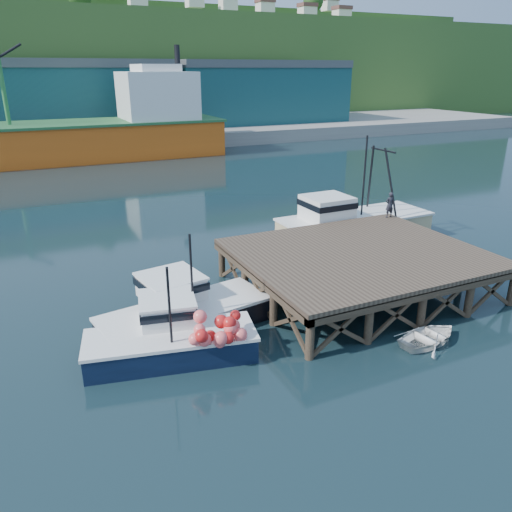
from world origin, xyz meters
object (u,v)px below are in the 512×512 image
boat_navy (170,336)px  boat_black (182,309)px  dockworker (390,205)px  trawler (352,221)px  dinghy (429,336)px

boat_navy → boat_black: bearing=72.3°
boat_black → dockworker: 15.61m
boat_navy → trawler: (14.86, 8.56, 0.59)m
dinghy → boat_navy: bearing=62.0°
boat_black → trawler: bearing=15.6°
boat_black → boat_navy: bearing=-129.0°
trawler → dinghy: size_ratio=3.51×
dinghy → boat_black: bearing=49.6°
boat_navy → trawler: bearing=41.5°
dockworker → boat_black: bearing=19.6°
dinghy → dockworker: dockworker is taller
boat_navy → trawler: 17.16m
boat_navy → boat_black: 2.32m
boat_navy → dockworker: boat_navy is taller
trawler → boat_black: bearing=-155.7°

